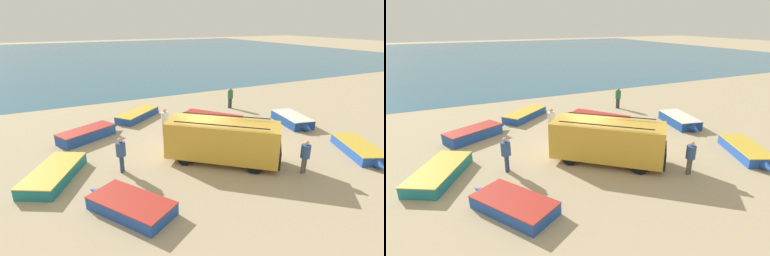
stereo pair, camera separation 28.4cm
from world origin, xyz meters
TOP-DOWN VIEW (x-y plane):
  - ground_plane at (0.00, 0.00)m, footprint 200.00×200.00m
  - sea_water at (0.00, 52.00)m, footprint 120.00×80.00m
  - parked_van at (-0.12, -1.88)m, footprint 5.31×4.96m
  - fishing_rowboat_0 at (2.48, 3.84)m, footprint 3.69×4.47m
  - fishing_rowboat_1 at (-5.53, 4.22)m, footprint 3.98×2.58m
  - fishing_rowboat_2 at (6.72, -4.35)m, footprint 2.67×4.01m
  - fishing_rowboat_3 at (-1.73, 6.79)m, footprint 3.92×3.41m
  - fishing_rowboat_4 at (-5.33, -3.86)m, footprint 2.97×3.75m
  - fishing_rowboat_5 at (-7.61, -0.01)m, footprint 3.09×4.24m
  - fishing_rowboat_6 at (7.13, 0.82)m, footprint 2.08×3.86m
  - fisherman_0 at (5.56, 6.08)m, footprint 0.43×0.43m
  - fisherman_1 at (-4.81, -0.75)m, footprint 0.44×0.44m
  - fisherman_2 at (-1.30, 2.73)m, footprint 0.44×0.44m
  - fisherman_3 at (2.57, -4.55)m, footprint 0.42×0.42m

SIDE VIEW (x-z plane):
  - ground_plane at x=0.00m, z-range 0.00..0.00m
  - sea_water at x=0.00m, z-range 0.00..0.01m
  - fishing_rowboat_0 at x=2.48m, z-range 0.00..0.49m
  - fishing_rowboat_4 at x=-5.33m, z-range 0.00..0.51m
  - fishing_rowboat_2 at x=6.72m, z-range 0.00..0.52m
  - fishing_rowboat_5 at x=-7.61m, z-range 0.00..0.52m
  - fishing_rowboat_3 at x=-1.73m, z-range 0.00..0.52m
  - fishing_rowboat_6 at x=7.13m, z-range 0.00..0.61m
  - fishing_rowboat_1 at x=-5.53m, z-range 0.00..0.64m
  - fisherman_3 at x=2.57m, z-range 0.16..1.74m
  - fisherman_0 at x=5.56m, z-range 0.16..1.79m
  - fisherman_2 at x=-1.30m, z-range 0.16..1.83m
  - fisherman_1 at x=-4.81m, z-range 0.16..1.84m
  - parked_van at x=-0.12m, z-range 0.05..2.22m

